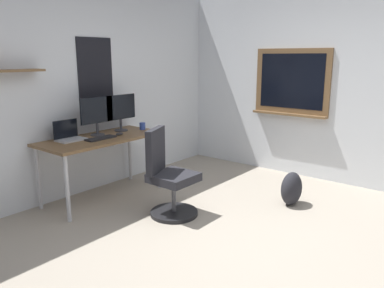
{
  "coord_description": "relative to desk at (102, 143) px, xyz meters",
  "views": [
    {
      "loc": [
        -2.72,
        -1.56,
        1.69
      ],
      "look_at": [
        0.12,
        0.71,
        0.85
      ],
      "focal_mm": 35.53,
      "sensor_mm": 36.0,
      "label": 1
    }
  ],
  "objects": [
    {
      "name": "ground_plane",
      "position": [
        -0.05,
        -2.03,
        -0.68
      ],
      "size": [
        5.2,
        5.2,
        0.0
      ],
      "primitive_type": "plane",
      "color": "#9E9384",
      "rests_on": "ground"
    },
    {
      "name": "wall_back",
      "position": [
        -0.05,
        0.42,
        0.62
      ],
      "size": [
        5.0,
        0.3,
        2.6
      ],
      "color": "silver",
      "rests_on": "ground"
    },
    {
      "name": "wall_right",
      "position": [
        2.4,
        -2.01,
        0.62
      ],
      "size": [
        0.22,
        5.0,
        2.6
      ],
      "color": "silver",
      "rests_on": "ground"
    },
    {
      "name": "desk",
      "position": [
        0.0,
        0.0,
        0.0
      ],
      "size": [
        1.48,
        0.67,
        0.76
      ],
      "color": "brown",
      "rests_on": "ground"
    },
    {
      "name": "office_chair",
      "position": [
        0.11,
        -0.96,
        -0.28
      ],
      "size": [
        0.54,
        0.55,
        0.95
      ],
      "color": "black",
      "rests_on": "ground"
    },
    {
      "name": "laptop",
      "position": [
        -0.33,
        0.16,
        0.13
      ],
      "size": [
        0.31,
        0.21,
        0.23
      ],
      "color": "#ADAFB5",
      "rests_on": "desk"
    },
    {
      "name": "monitor_primary",
      "position": [
        0.04,
        0.11,
        0.34
      ],
      "size": [
        0.46,
        0.17,
        0.46
      ],
      "color": "#38383D",
      "rests_on": "desk"
    },
    {
      "name": "monitor_secondary",
      "position": [
        0.41,
        0.11,
        0.34
      ],
      "size": [
        0.46,
        0.17,
        0.46
      ],
      "color": "#38383D",
      "rests_on": "desk"
    },
    {
      "name": "keyboard",
      "position": [
        -0.07,
        -0.08,
        0.08
      ],
      "size": [
        0.37,
        0.13,
        0.02
      ],
      "primitive_type": "cube",
      "color": "black",
      "rests_on": "desk"
    },
    {
      "name": "computer_mouse",
      "position": [
        0.21,
        -0.08,
        0.09
      ],
      "size": [
        0.1,
        0.06,
        0.03
      ],
      "primitive_type": "ellipsoid",
      "color": "#262628",
      "rests_on": "desk"
    },
    {
      "name": "coffee_mug",
      "position": [
        0.64,
        -0.03,
        0.12
      ],
      "size": [
        0.08,
        0.08,
        0.09
      ],
      "primitive_type": "cylinder",
      "color": "#334CA5",
      "rests_on": "desk"
    },
    {
      "name": "backpack",
      "position": [
        1.21,
        -1.89,
        -0.49
      ],
      "size": [
        0.32,
        0.22,
        0.39
      ],
      "primitive_type": "ellipsoid",
      "color": "#232328",
      "rests_on": "ground"
    }
  ]
}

